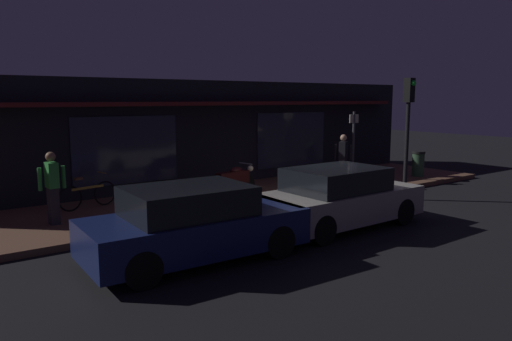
% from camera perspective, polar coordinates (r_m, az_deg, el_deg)
% --- Properties ---
extents(ground_plane, '(60.00, 60.00, 0.00)m').
position_cam_1_polar(ground_plane, '(12.50, 7.85, -5.49)').
color(ground_plane, black).
extents(sidewalk_slab, '(18.00, 4.00, 0.15)m').
position_cam_1_polar(sidewalk_slab, '(14.72, -0.29, -2.97)').
color(sidewalk_slab, brown).
rests_on(sidewalk_slab, ground_plane).
extents(storefront_building, '(18.00, 3.30, 3.60)m').
position_cam_1_polar(storefront_building, '(17.33, -6.90, 4.47)').
color(storefront_building, black).
rests_on(storefront_building, ground_plane).
extents(motorcycle, '(1.70, 0.57, 0.97)m').
position_cam_1_polar(motorcycle, '(14.03, -2.69, -1.18)').
color(motorcycle, black).
rests_on(motorcycle, sidewalk_slab).
extents(bicycle_parked, '(1.63, 0.50, 0.91)m').
position_cam_1_polar(bicycle_parked, '(13.38, -19.27, -2.73)').
color(bicycle_parked, black).
rests_on(bicycle_parked, sidewalk_slab).
extents(person_photographer, '(0.61, 0.39, 1.67)m').
position_cam_1_polar(person_photographer, '(11.88, -22.97, -1.75)').
color(person_photographer, '#28232D').
rests_on(person_photographer, sidewalk_slab).
extents(person_bystander, '(0.44, 0.57, 1.67)m').
position_cam_1_polar(person_bystander, '(16.50, 10.27, 1.48)').
color(person_bystander, '#28232D').
rests_on(person_bystander, sidewalk_slab).
extents(sign_post, '(0.44, 0.09, 2.40)m').
position_cam_1_polar(sign_post, '(17.63, 11.46, 3.47)').
color(sign_post, '#47474C').
rests_on(sign_post, sidewalk_slab).
extents(trash_bin, '(0.48, 0.48, 0.93)m').
position_cam_1_polar(trash_bin, '(18.84, 18.64, 0.79)').
color(trash_bin, '#2D4C33').
rests_on(trash_bin, sidewalk_slab).
extents(traffic_light_pole, '(0.24, 0.33, 3.60)m').
position_cam_1_polar(traffic_light_pole, '(14.86, 17.56, 6.08)').
color(traffic_light_pole, black).
rests_on(traffic_light_pole, ground_plane).
extents(parked_car_near, '(4.16, 1.90, 1.42)m').
position_cam_1_polar(parked_car_near, '(9.06, -7.42, -6.28)').
color(parked_car_near, black).
rests_on(parked_car_near, ground_plane).
extents(parked_car_far, '(4.13, 1.83, 1.42)m').
position_cam_1_polar(parked_car_far, '(11.46, 9.77, -3.20)').
color(parked_car_far, black).
rests_on(parked_car_far, ground_plane).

